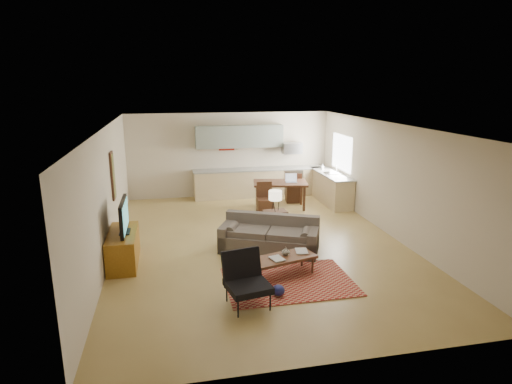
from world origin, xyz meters
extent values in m
plane|color=#A08447|center=(0.00, 0.00, 0.00)|extent=(9.00, 9.00, 0.00)
plane|color=white|center=(0.00, 0.00, 2.70)|extent=(9.00, 9.00, 0.00)
plane|color=beige|center=(0.00, 4.50, 1.35)|extent=(6.50, 0.00, 6.50)
plane|color=beige|center=(0.00, -4.50, 1.35)|extent=(6.50, 0.00, 6.50)
plane|color=beige|center=(-3.25, 0.00, 1.35)|extent=(0.00, 9.00, 9.00)
plane|color=beige|center=(3.25, 0.00, 1.35)|extent=(0.00, 9.00, 9.00)
cube|color=#A5A8AD|center=(2.00, 4.18, 0.45)|extent=(0.62, 0.62, 0.90)
cube|color=#A5A8AD|center=(2.00, 4.20, 1.55)|extent=(0.62, 0.40, 0.35)
cube|color=gray|center=(0.30, 4.33, 1.95)|extent=(2.80, 0.34, 0.70)
cube|color=white|center=(3.23, 3.00, 1.55)|extent=(0.02, 1.40, 1.05)
cube|color=maroon|center=(0.14, -2.08, 0.01)|extent=(2.37, 1.64, 0.02)
imported|color=maroon|center=(-0.15, -1.91, 0.40)|extent=(0.37, 0.41, 0.03)
imported|color=navy|center=(0.40, -1.59, 0.40)|extent=(0.34, 0.40, 0.02)
imported|color=black|center=(0.17, -1.71, 0.47)|extent=(0.19, 0.19, 0.17)
imported|color=beige|center=(2.83, 3.54, 1.02)|extent=(0.12, 0.12, 0.19)
camera|label=1|loc=(-1.95, -9.11, 3.60)|focal=30.00mm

